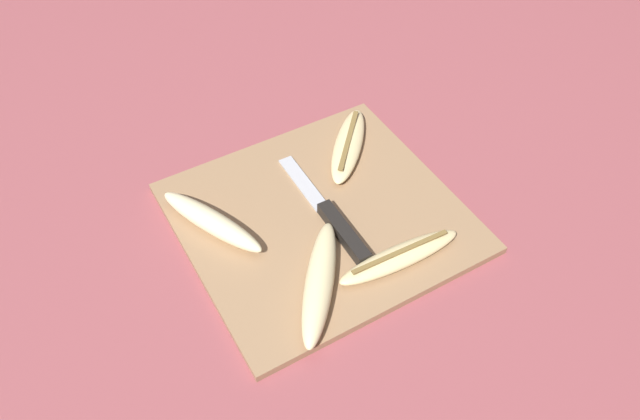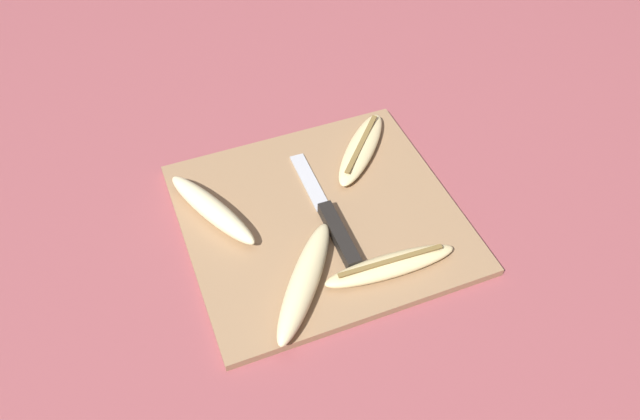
# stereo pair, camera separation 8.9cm
# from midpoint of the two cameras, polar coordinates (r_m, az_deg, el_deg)

# --- Properties ---
(ground_plane) EXTENTS (4.00, 4.00, 0.00)m
(ground_plane) POSITION_cam_midpoint_polar(r_m,az_deg,el_deg) (0.91, 2.81, -1.08)
(ground_plane) COLOR #93474C
(cutting_board) EXTENTS (0.39, 0.37, 0.01)m
(cutting_board) POSITION_cam_midpoint_polar(r_m,az_deg,el_deg) (0.90, 2.82, -0.83)
(cutting_board) COLOR #997551
(cutting_board) RESTS_ON ground_plane
(knife) EXTENTS (0.02, 0.24, 0.02)m
(knife) POSITION_cam_midpoint_polar(r_m,az_deg,el_deg) (0.88, 4.18, -1.60)
(knife) COLOR black
(knife) RESTS_ON cutting_board
(banana_soft_right) EXTENTS (0.15, 0.18, 0.03)m
(banana_soft_right) POSITION_cam_midpoint_polar(r_m,az_deg,el_deg) (0.81, 1.76, -6.68)
(banana_soft_right) COLOR beige
(banana_soft_right) RESTS_ON cutting_board
(banana_ripe_center) EXTENTS (0.15, 0.16, 0.02)m
(banana_ripe_center) POSITION_cam_midpoint_polar(r_m,az_deg,el_deg) (0.99, 6.38, 5.48)
(banana_ripe_center) COLOR beige
(banana_ripe_center) RESTS_ON cutting_board
(banana_cream_curved) EXTENTS (0.10, 0.18, 0.03)m
(banana_cream_curved) POSITION_cam_midpoint_polar(r_m,az_deg,el_deg) (0.89, -7.08, -0.07)
(banana_cream_curved) COLOR beige
(banana_cream_curved) RESTS_ON cutting_board
(banana_mellow_near) EXTENTS (0.19, 0.04, 0.02)m
(banana_mellow_near) POSITION_cam_midpoint_polar(r_m,az_deg,el_deg) (0.84, 9.49, -5.23)
(banana_mellow_near) COLOR beige
(banana_mellow_near) RESTS_ON cutting_board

